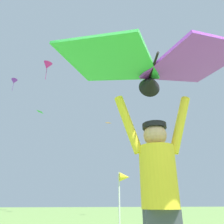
# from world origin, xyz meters

# --- Properties ---
(kite_flyer_person) EXTENTS (0.81, 0.40, 1.92)m
(kite_flyer_person) POSITION_xyz_m (-0.11, 0.28, 0.94)
(kite_flyer_person) COLOR #424751
(kite_flyer_person) RESTS_ON ground
(held_stunt_kite) EXTENTS (2.12, 1.30, 0.43)m
(held_stunt_kite) POSITION_xyz_m (-0.13, 0.19, 2.26)
(held_stunt_kite) COLOR black
(distant_kite_magenta_low_right) EXTENTS (1.78, 1.78, 3.23)m
(distant_kite_magenta_low_right) POSITION_xyz_m (-4.48, 28.11, 20.60)
(distant_kite_magenta_low_right) COLOR #DB2393
(distant_kite_purple_mid_right) EXTENTS (1.05, 1.13, 2.28)m
(distant_kite_purple_mid_right) POSITION_xyz_m (-10.04, 33.06, 19.90)
(distant_kite_purple_mid_right) COLOR purple
(distant_kite_orange_far_center) EXTENTS (0.58, 0.58, 0.18)m
(distant_kite_orange_far_center) POSITION_xyz_m (2.67, 15.68, 7.34)
(distant_kite_orange_far_center) COLOR orange
(distant_kite_green_low_left) EXTENTS (0.96, 1.01, 0.43)m
(distant_kite_green_low_left) POSITION_xyz_m (-4.10, 24.27, 11.30)
(distant_kite_green_low_left) COLOR green
(marker_flag) EXTENTS (0.30, 0.24, 1.62)m
(marker_flag) POSITION_xyz_m (0.61, 4.00, 1.41)
(marker_flag) COLOR silver
(marker_flag) RESTS_ON ground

